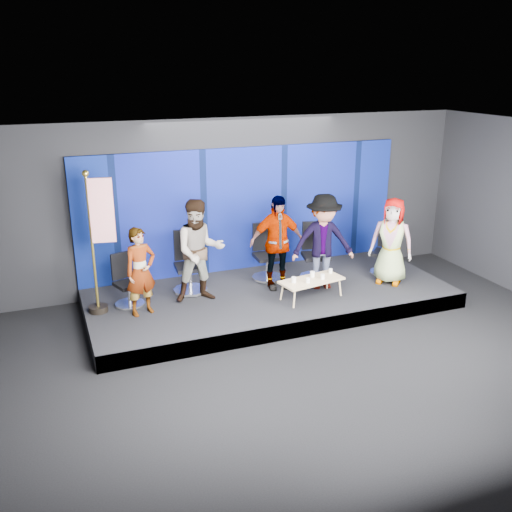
{
  "coord_description": "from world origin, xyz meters",
  "views": [
    {
      "loc": [
        -4.0,
        -7.04,
        4.53
      ],
      "look_at": [
        -0.34,
        2.4,
        1.09
      ],
      "focal_mm": 40.0,
      "sensor_mm": 36.0,
      "label": 1
    }
  ],
  "objects_px": {
    "panelist_a": "(141,272)",
    "panelist_d": "(323,242)",
    "panelist_c": "(277,242)",
    "mug_c": "(312,274)",
    "chair_b": "(189,272)",
    "mug_d": "(323,277)",
    "chair_a": "(128,289)",
    "chair_e": "(386,257)",
    "chair_c": "(267,261)",
    "panelist_b": "(199,251)",
    "chair_d": "(315,260)",
    "mug_b": "(308,280)",
    "panelist_e": "(391,241)",
    "mug_e": "(331,271)",
    "mug_a": "(294,280)",
    "coffee_table": "(312,281)",
    "flag_stand": "(99,239)"
  },
  "relations": [
    {
      "from": "mug_d",
      "to": "coffee_table",
      "type": "bearing_deg",
      "value": 164.14
    },
    {
      "from": "chair_b",
      "to": "mug_b",
      "type": "relative_size",
      "value": 13.05
    },
    {
      "from": "flag_stand",
      "to": "mug_d",
      "type": "bearing_deg",
      "value": -2.1
    },
    {
      "from": "panelist_d",
      "to": "mug_c",
      "type": "height_order",
      "value": "panelist_d"
    },
    {
      "from": "chair_c",
      "to": "mug_d",
      "type": "relative_size",
      "value": 11.97
    },
    {
      "from": "chair_b",
      "to": "mug_d",
      "type": "relative_size",
      "value": 12.43
    },
    {
      "from": "panelist_d",
      "to": "chair_e",
      "type": "bearing_deg",
      "value": 21.2
    },
    {
      "from": "panelist_e",
      "to": "flag_stand",
      "type": "distance_m",
      "value": 5.6
    },
    {
      "from": "chair_c",
      "to": "mug_c",
      "type": "distance_m",
      "value": 1.24
    },
    {
      "from": "mug_e",
      "to": "panelist_a",
      "type": "bearing_deg",
      "value": 175.66
    },
    {
      "from": "panelist_c",
      "to": "chair_d",
      "type": "xyz_separation_m",
      "value": [
        0.94,
        0.17,
        -0.55
      ]
    },
    {
      "from": "panelist_b",
      "to": "mug_d",
      "type": "height_order",
      "value": "panelist_b"
    },
    {
      "from": "panelist_c",
      "to": "mug_c",
      "type": "relative_size",
      "value": 17.72
    },
    {
      "from": "mug_b",
      "to": "panelist_a",
      "type": "bearing_deg",
      "value": 168.93
    },
    {
      "from": "panelist_c",
      "to": "coffee_table",
      "type": "xyz_separation_m",
      "value": [
        0.4,
        -0.75,
        -0.58
      ]
    },
    {
      "from": "panelist_a",
      "to": "mug_a",
      "type": "xyz_separation_m",
      "value": [
        2.72,
        -0.47,
        -0.36
      ]
    },
    {
      "from": "panelist_c",
      "to": "panelist_d",
      "type": "height_order",
      "value": "panelist_d"
    },
    {
      "from": "panelist_e",
      "to": "coffee_table",
      "type": "bearing_deg",
      "value": -129.98
    },
    {
      "from": "chair_c",
      "to": "panelist_c",
      "type": "xyz_separation_m",
      "value": [
        -0.0,
        -0.51,
        0.55
      ]
    },
    {
      "from": "panelist_a",
      "to": "chair_e",
      "type": "relative_size",
      "value": 1.47
    },
    {
      "from": "panelist_b",
      "to": "panelist_e",
      "type": "distance_m",
      "value": 3.84
    },
    {
      "from": "mug_b",
      "to": "mug_e",
      "type": "height_order",
      "value": "mug_b"
    },
    {
      "from": "chair_d",
      "to": "mug_c",
      "type": "xyz_separation_m",
      "value": [
        -0.46,
        -0.81,
        0.04
      ]
    },
    {
      "from": "panelist_a",
      "to": "flag_stand",
      "type": "relative_size",
      "value": 0.62
    },
    {
      "from": "chair_c",
      "to": "chair_e",
      "type": "distance_m",
      "value": 2.52
    },
    {
      "from": "chair_b",
      "to": "mug_a",
      "type": "relative_size",
      "value": 11.4
    },
    {
      "from": "chair_c",
      "to": "mug_e",
      "type": "xyz_separation_m",
      "value": [
        0.89,
        -1.09,
        0.04
      ]
    },
    {
      "from": "chair_a",
      "to": "panelist_b",
      "type": "height_order",
      "value": "panelist_b"
    },
    {
      "from": "mug_a",
      "to": "mug_d",
      "type": "bearing_deg",
      "value": -3.48
    },
    {
      "from": "mug_d",
      "to": "mug_e",
      "type": "xyz_separation_m",
      "value": [
        0.29,
        0.24,
        -0.01
      ]
    },
    {
      "from": "panelist_e",
      "to": "flag_stand",
      "type": "relative_size",
      "value": 0.68
    },
    {
      "from": "chair_c",
      "to": "mug_e",
      "type": "height_order",
      "value": "chair_c"
    },
    {
      "from": "panelist_a",
      "to": "chair_e",
      "type": "xyz_separation_m",
      "value": [
        5.15,
        0.18,
        -0.44
      ]
    },
    {
      "from": "chair_c",
      "to": "panelist_e",
      "type": "relative_size",
      "value": 0.66
    },
    {
      "from": "panelist_d",
      "to": "coffee_table",
      "type": "distance_m",
      "value": 0.85
    },
    {
      "from": "mug_b",
      "to": "mug_c",
      "type": "xyz_separation_m",
      "value": [
        0.21,
        0.24,
        0.01
      ]
    },
    {
      "from": "panelist_e",
      "to": "panelist_d",
      "type": "bearing_deg",
      "value": -145.34
    },
    {
      "from": "panelist_a",
      "to": "panelist_d",
      "type": "xyz_separation_m",
      "value": [
        3.53,
        -0.03,
        0.15
      ]
    },
    {
      "from": "chair_c",
      "to": "mug_b",
      "type": "height_order",
      "value": "chair_c"
    },
    {
      "from": "chair_b",
      "to": "panelist_e",
      "type": "distance_m",
      "value": 4.05
    },
    {
      "from": "panelist_a",
      "to": "panelist_c",
      "type": "bearing_deg",
      "value": -12.22
    },
    {
      "from": "coffee_table",
      "to": "chair_d",
      "type": "bearing_deg",
      "value": 59.8
    },
    {
      "from": "mug_b",
      "to": "mug_e",
      "type": "xyz_separation_m",
      "value": [
        0.63,
        0.31,
        -0.0
      ]
    },
    {
      "from": "chair_c",
      "to": "panelist_d",
      "type": "distance_m",
      "value": 1.31
    },
    {
      "from": "chair_c",
      "to": "chair_a",
      "type": "bearing_deg",
      "value": -170.3
    },
    {
      "from": "panelist_c",
      "to": "flag_stand",
      "type": "distance_m",
      "value": 3.34
    },
    {
      "from": "mug_b",
      "to": "coffee_table",
      "type": "bearing_deg",
      "value": 42.81
    },
    {
      "from": "panelist_b",
      "to": "chair_d",
      "type": "distance_m",
      "value": 2.59
    },
    {
      "from": "chair_a",
      "to": "chair_b",
      "type": "xyz_separation_m",
      "value": [
        1.23,
        0.26,
        0.07
      ]
    },
    {
      "from": "panelist_c",
      "to": "mug_c",
      "type": "height_order",
      "value": "panelist_c"
    }
  ]
}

